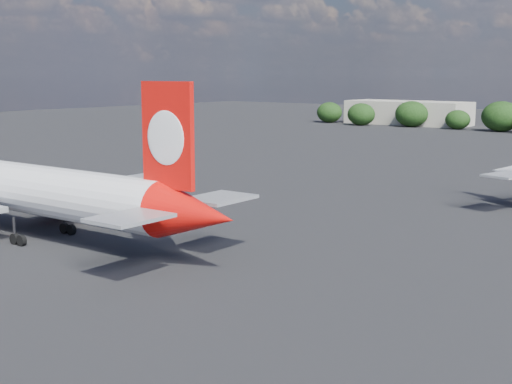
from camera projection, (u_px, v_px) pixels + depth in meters
The scene contains 3 objects.
ground at pixel (379, 193), 106.01m from camera, with size 500.00×500.00×0.00m, color black.
qantas_airliner at pixel (36, 191), 75.91m from camera, with size 51.73×49.16×16.89m.
terminal_building at pixel (408, 113), 246.48m from camera, with size 42.00×16.00×8.00m.
Camera 1 is at (52.64, -32.16, 17.60)m, focal length 50.00 mm.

